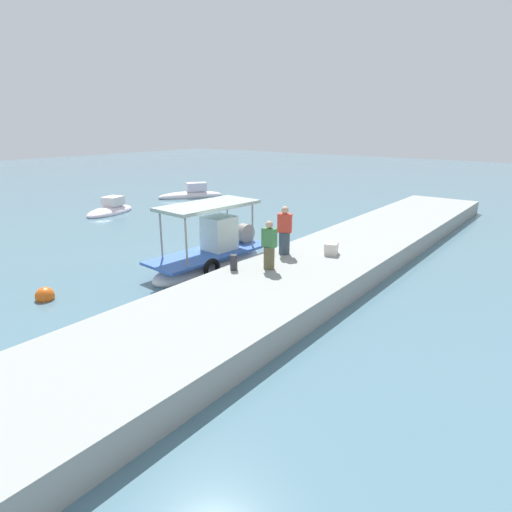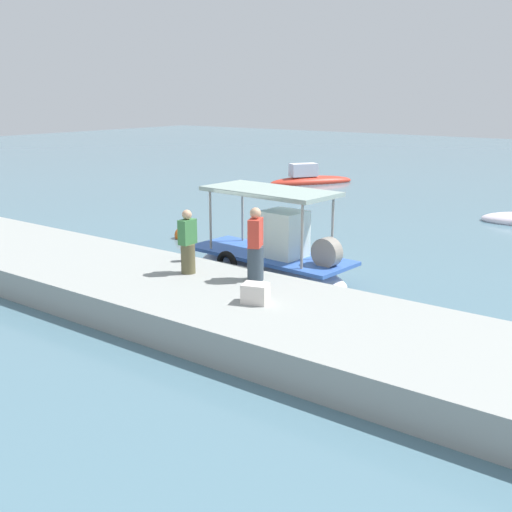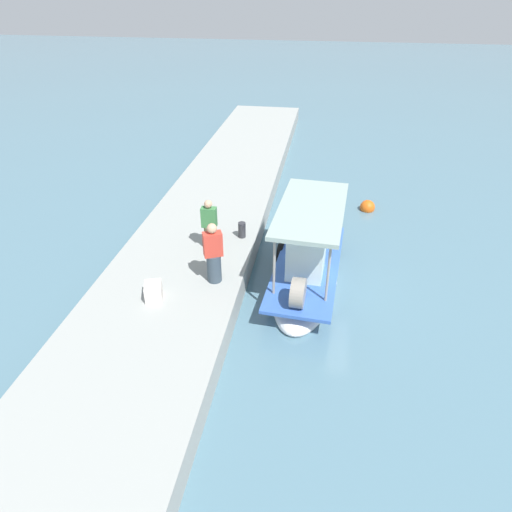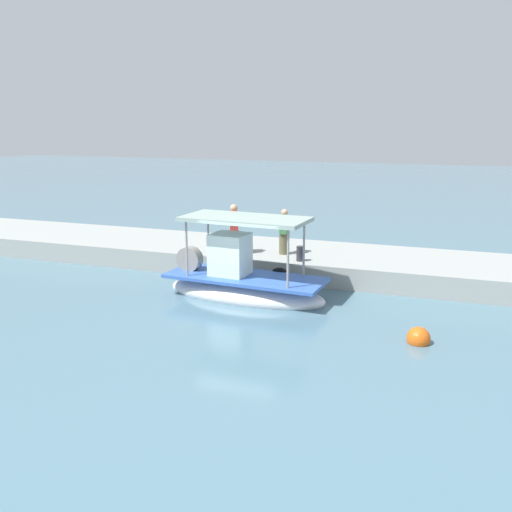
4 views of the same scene
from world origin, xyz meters
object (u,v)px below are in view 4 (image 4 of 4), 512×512
(main_fishing_boat, at_px, (243,282))
(mooring_bollard, at_px, (300,254))
(fisherman_near_bollard, at_px, (234,231))
(fisherman_by_crate, at_px, (284,234))
(cargo_crate, at_px, (223,238))
(marker_buoy, at_px, (418,338))

(main_fishing_boat, distance_m, mooring_bollard, 2.55)
(fisherman_near_bollard, xyz_separation_m, fisherman_by_crate, (-1.69, -0.54, -0.07))
(main_fishing_boat, distance_m, cargo_crate, 4.50)
(fisherman_by_crate, bearing_deg, mooring_bollard, 134.13)
(main_fishing_boat, height_order, fisherman_by_crate, main_fishing_boat)
(mooring_bollard, height_order, cargo_crate, mooring_bollard)
(fisherman_by_crate, xyz_separation_m, cargo_crate, (2.72, -0.83, -0.52))
(main_fishing_boat, relative_size, mooring_bollard, 10.34)
(main_fishing_boat, relative_size, cargo_crate, 9.72)
(main_fishing_boat, bearing_deg, fisherman_near_bollard, -62.77)
(main_fishing_boat, distance_m, fisherman_by_crate, 3.20)
(main_fishing_boat, bearing_deg, cargo_crate, -59.10)
(fisherman_near_bollard, height_order, fisherman_by_crate, fisherman_near_bollard)
(fisherman_near_bollard, relative_size, fisherman_by_crate, 1.10)
(fisherman_near_bollard, height_order, mooring_bollard, fisherman_near_bollard)
(fisherman_by_crate, bearing_deg, fisherman_near_bollard, 17.85)
(marker_buoy, bearing_deg, cargo_crate, -37.38)
(cargo_crate, bearing_deg, marker_buoy, 142.62)
(mooring_bollard, bearing_deg, marker_buoy, 134.74)
(fisherman_by_crate, distance_m, marker_buoy, 7.28)
(fisherman_by_crate, bearing_deg, marker_buoy, 134.64)
(mooring_bollard, bearing_deg, fisherman_by_crate, -45.87)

